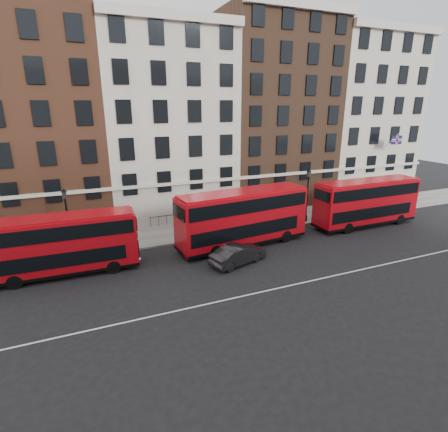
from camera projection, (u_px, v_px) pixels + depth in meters
name	position (u px, v px, depth m)	size (l,w,h in m)	color
ground	(236.00, 281.00, 23.71)	(120.00, 120.00, 0.00)	black
pavement	(189.00, 231.00, 32.91)	(80.00, 5.00, 0.15)	gray
kerb	(198.00, 240.00, 30.71)	(80.00, 0.30, 0.16)	gray
road_centre_line	(249.00, 295.00, 21.95)	(70.00, 0.12, 0.01)	white
building_terrace	(162.00, 117.00, 36.20)	(64.00, 11.95, 22.00)	beige
bus_b	(60.00, 244.00, 23.92)	(10.24, 2.76, 4.27)	#B80913
bus_c	(243.00, 217.00, 28.94)	(11.53, 3.87, 4.75)	#B80913
bus_d	(366.00, 202.00, 33.86)	(10.93, 2.78, 4.57)	#B80913
car_front	(238.00, 254.00, 26.07)	(1.57, 4.52, 1.49)	#242326
lamp_post_left	(68.00, 219.00, 26.64)	(0.44, 0.44, 5.33)	black
lamp_post_right	(307.00, 193.00, 34.54)	(0.44, 0.44, 5.33)	black
traffic_light	(397.00, 190.00, 38.65)	(0.25, 0.45, 3.27)	black
iron_railings	(183.00, 218.00, 34.67)	(6.60, 0.06, 1.00)	black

